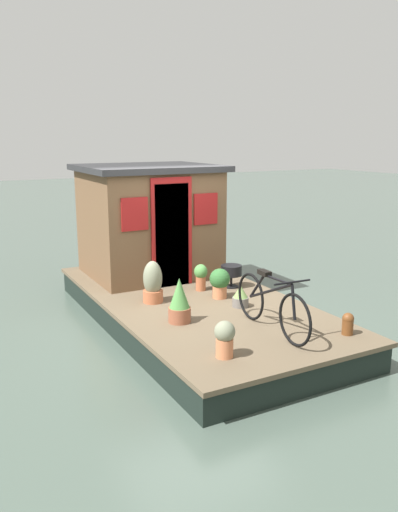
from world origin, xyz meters
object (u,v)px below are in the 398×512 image
at_px(potted_plant_fern, 240,297).
at_px(charcoal_grill, 231,271).
at_px(mooring_bollard, 348,323).
at_px(houseboat_cabin, 149,220).
at_px(potted_plant_lavender, 225,338).
at_px(potted_plant_geranium, 220,282).
at_px(potted_plant_rosemary, 179,301).
at_px(bicycle, 271,304).
at_px(potted_plant_succulent, 201,276).
at_px(potted_plant_sage, 153,283).

distance_m(potted_plant_fern, charcoal_grill, 1.02).
bearing_deg(mooring_bollard, houseboat_cabin, 14.13).
relative_size(houseboat_cabin, potted_plant_lavender, 5.43).
height_order(potted_plant_geranium, potted_plant_rosemary, potted_plant_rosemary).
height_order(potted_plant_geranium, potted_plant_fern, potted_plant_geranium).
height_order(bicycle, potted_plant_rosemary, bicycle).
height_order(bicycle, potted_plant_succulent, bicycle).
bearing_deg(potted_plant_rosemary, potted_plant_geranium, -56.79).
distance_m(bicycle, charcoal_grill, 2.04).
xyz_separation_m(potted_plant_succulent, mooring_bollard, (-2.58, -0.70, -0.09)).
relative_size(bicycle, potted_plant_geranium, 3.59).
bearing_deg(mooring_bollard, potted_plant_rosemary, 49.59).
distance_m(houseboat_cabin, potted_plant_geranium, 2.05).
bearing_deg(mooring_bollard, potted_plant_succulent, 15.20).
bearing_deg(potted_plant_fern, charcoal_grill, -24.20).
xyz_separation_m(bicycle, potted_plant_succulent, (2.03, -0.09, -0.12)).
relative_size(potted_plant_fern, mooring_bollard, 1.13).
distance_m(bicycle, potted_plant_lavender, 1.02).
xyz_separation_m(potted_plant_geranium, charcoal_grill, (0.41, -0.47, 0.01)).
distance_m(potted_plant_fern, potted_plant_lavender, 1.81).
distance_m(potted_plant_rosemary, potted_plant_lavender, 1.27).
height_order(potted_plant_geranium, charcoal_grill, potted_plant_geranium).
distance_m(potted_plant_succulent, potted_plant_geranium, 0.50).
xyz_separation_m(houseboat_cabin, potted_plant_geranium, (-1.88, -0.36, -0.73)).
height_order(potted_plant_geranium, potted_plant_lavender, potted_plant_geranium).
distance_m(potted_plant_sage, potted_plant_rosemary, 0.96).
bearing_deg(potted_plant_succulent, potted_plant_sage, 102.31).
bearing_deg(potted_plant_sage, potted_plant_succulent, -77.69).
xyz_separation_m(houseboat_cabin, charcoal_grill, (-1.47, -0.82, -0.71)).
bearing_deg(potted_plant_lavender, potted_plant_sage, -2.30).
bearing_deg(potted_plant_succulent, mooring_bollard, -164.80).
relative_size(houseboat_cabin, bicycle, 1.39).
bearing_deg(mooring_bollard, bicycle, 55.31).
distance_m(potted_plant_geranium, potted_plant_sage, 1.03).
bearing_deg(potted_plant_sage, houseboat_cabin, -21.70).
distance_m(potted_plant_succulent, mooring_bollard, 2.67).
distance_m(houseboat_cabin, potted_plant_sage, 1.84).
height_order(bicycle, potted_plant_sage, bicycle).
xyz_separation_m(potted_plant_fern, potted_plant_lavender, (-1.42, 1.13, 0.08)).
bearing_deg(houseboat_cabin, charcoal_grill, -150.70).
distance_m(potted_plant_sage, mooring_bollard, 2.88).
bearing_deg(bicycle, potted_plant_succulent, -2.49).
height_order(houseboat_cabin, potted_plant_geranium, houseboat_cabin).
height_order(potted_plant_rosemary, charcoal_grill, potted_plant_rosemary).
distance_m(bicycle, potted_plant_sage, 2.01).
distance_m(potted_plant_succulent, potted_plant_fern, 1.02).
bearing_deg(potted_plant_lavender, charcoal_grill, -33.35).
xyz_separation_m(houseboat_cabin, potted_plant_fern, (-2.39, -0.41, -0.83)).
distance_m(houseboat_cabin, mooring_bollard, 4.16).
bearing_deg(bicycle, potted_plant_geranium, -5.56).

